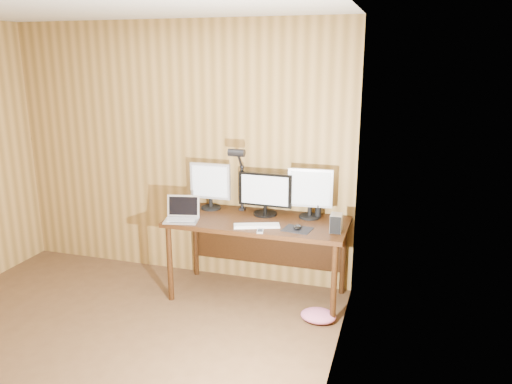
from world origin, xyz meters
The scene contains 14 objects.
room_shell centered at (0.00, 0.00, 1.25)m, with size 4.00×4.00×4.00m.
desk centered at (0.93, 1.70, 0.63)m, with size 1.60×0.70×0.75m.
monitor_center centered at (0.95, 1.79, 0.95)m, with size 0.50×0.22×0.39m.
monitor_left centered at (0.40, 1.82, 0.99)m, with size 0.39×0.19×0.44m.
monitor_right centered at (1.36, 1.82, 0.99)m, with size 0.40×0.19×0.45m.
laptop centered at (0.29, 1.44, 0.80)m, with size 0.33×0.28×0.21m.
keyboard centered at (0.98, 1.45, 0.76)m, with size 0.41×0.24×0.02m.
mousepad centered at (1.33, 1.47, 0.75)m, with size 0.23×0.19×0.00m, color black.
mouse centered at (1.33, 1.47, 0.77)m, with size 0.07×0.11×0.04m, color black.
hard_drive centered at (1.64, 1.52, 0.83)m, with size 0.10×0.14×0.15m.
phone centered at (1.04, 1.33, 0.76)m, with size 0.07×0.11×0.01m.
speaker centered at (1.44, 1.84, 0.81)m, with size 0.05×0.05×0.13m, color black.
desk_lamp centered at (0.70, 1.79, 1.15)m, with size 0.15×0.21×0.65m.
fabric_pile centered at (1.55, 1.35, 0.05)m, with size 0.30×0.25×0.10m, color #C96183, non-canonical shape.
Camera 1 is at (2.14, -2.42, 2.15)m, focal length 35.00 mm.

